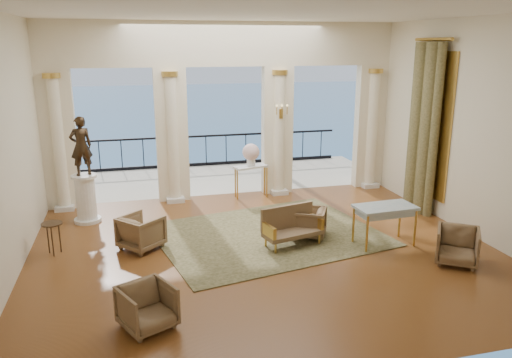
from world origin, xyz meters
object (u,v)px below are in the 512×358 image
object	(u,v)px
armchair_c	(309,221)
pedestal	(86,199)
game_table	(385,210)
console_table	(251,171)
side_table	(52,227)
settee	(291,226)
armchair_d	(141,230)
armchair_b	(458,244)
statue	(81,146)
armchair_a	(147,305)

from	to	relation	value
armchair_c	pedestal	distance (m)	5.07
game_table	console_table	world-z (taller)	console_table
console_table	side_table	distance (m)	5.33
armchair_c	settee	distance (m)	0.60
armchair_d	console_table	bearing A→B (deg)	-87.77
armchair_b	armchair_c	size ratio (longest dim) A/B	1.09
armchair_b	side_table	distance (m)	7.66
armchair_d	settee	bearing A→B (deg)	-142.16
armchair_b	side_table	bearing A→B (deg)	-162.20
armchair_b	statue	size ratio (longest dim) A/B	0.57
pedestal	settee	bearing A→B (deg)	-30.81
settee	pedestal	bearing A→B (deg)	135.34
settee	armchair_d	bearing A→B (deg)	155.52
armchair_c	armchair_a	bearing A→B (deg)	-23.40
armchair_a	armchair_c	world-z (taller)	armchair_a
settee	side_table	distance (m)	4.65
armchair_c	statue	bearing A→B (deg)	-86.71
armchair_b	pedestal	size ratio (longest dim) A/B	0.68
armchair_c	side_table	bearing A→B (deg)	-66.05
pedestal	side_table	distance (m)	1.83
armchair_d	settee	xyz separation A→B (m)	(2.94, -0.55, 0.02)
armchair_b	armchair_c	world-z (taller)	armchair_b
armchair_a	statue	bearing A→B (deg)	77.53
game_table	settee	bearing A→B (deg)	162.37
settee	console_table	size ratio (longest dim) A/B	1.34
armchair_d	game_table	world-z (taller)	game_table
armchair_d	statue	distance (m)	2.62
side_table	game_table	bearing A→B (deg)	-10.17
armchair_d	console_table	size ratio (longest dim) A/B	0.78
armchair_c	side_table	world-z (taller)	armchair_c
side_table	armchair_d	bearing A→B (deg)	-4.59
armchair_b	statue	xyz separation A→B (m)	(-6.80, 4.07, 1.39)
game_table	pedestal	bearing A→B (deg)	150.56
armchair_c	side_table	xyz separation A→B (m)	(-5.10, 0.37, 0.20)
armchair_c	settee	world-z (taller)	settee
game_table	console_table	xyz separation A→B (m)	(-1.83, 3.84, -0.03)
armchair_d	pedestal	xyz separation A→B (m)	(-1.16, 1.89, 0.16)
settee	armchair_a	bearing A→B (deg)	-154.29
armchair_a	side_table	world-z (taller)	armchair_a
armchair_b	armchair_c	xyz separation A→B (m)	(-2.20, 1.95, -0.03)
armchair_a	armchair_d	bearing A→B (deg)	64.06
pedestal	console_table	bearing A→B (deg)	12.73
armchair_a	pedestal	bearing A→B (deg)	77.53
statue	armchair_b	bearing A→B (deg)	130.19
armchair_d	armchair_c	bearing A→B (deg)	-135.44
armchair_a	settee	world-z (taller)	settee
console_table	settee	bearing A→B (deg)	-106.19
statue	console_table	distance (m)	4.34
console_table	armchair_c	bearing A→B (deg)	-96.74
armchair_b	game_table	xyz separation A→B (m)	(-0.87, 1.16, 0.36)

